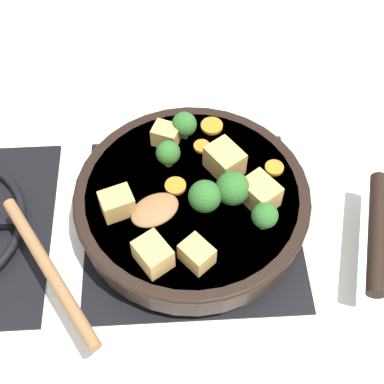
% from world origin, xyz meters
% --- Properties ---
extents(ground_plane, '(2.40, 2.40, 0.00)m').
position_xyz_m(ground_plane, '(0.00, 0.00, 0.00)').
color(ground_plane, white).
extents(front_burner_grate, '(0.31, 0.31, 0.03)m').
position_xyz_m(front_burner_grate, '(0.00, 0.00, 0.01)').
color(front_burner_grate, black).
rests_on(front_burner_grate, ground_plane).
extents(skillet_pan, '(0.33, 0.44, 0.05)m').
position_xyz_m(skillet_pan, '(-0.00, -0.00, 0.05)').
color(skillet_pan, black).
rests_on(skillet_pan, front_burner_grate).
extents(wooden_spoon, '(0.22, 0.24, 0.02)m').
position_xyz_m(wooden_spoon, '(-0.08, 0.13, 0.08)').
color(wooden_spoon, brown).
rests_on(wooden_spoon, skillet_pan).
extents(tofu_cube_center_large, '(0.04, 0.05, 0.03)m').
position_xyz_m(tofu_cube_center_large, '(0.09, 0.03, 0.09)').
color(tofu_cube_center_large, tan).
rests_on(tofu_cube_center_large, skillet_pan).
extents(tofu_cube_near_handle, '(0.06, 0.06, 0.04)m').
position_xyz_m(tofu_cube_near_handle, '(-0.02, -0.09, 0.09)').
color(tofu_cube_near_handle, tan).
rests_on(tofu_cube_near_handle, skillet_pan).
extents(tofu_cube_east_chunk, '(0.06, 0.06, 0.04)m').
position_xyz_m(tofu_cube_east_chunk, '(0.04, -0.05, 0.09)').
color(tofu_cube_east_chunk, tan).
rests_on(tofu_cube_east_chunk, skillet_pan).
extents(tofu_cube_west_chunk, '(0.05, 0.05, 0.03)m').
position_xyz_m(tofu_cube_west_chunk, '(-0.02, 0.10, 0.09)').
color(tofu_cube_west_chunk, tan).
rests_on(tofu_cube_west_chunk, skillet_pan).
extents(tofu_cube_back_piece, '(0.05, 0.05, 0.03)m').
position_xyz_m(tofu_cube_back_piece, '(-0.10, -0.00, 0.09)').
color(tofu_cube_back_piece, tan).
rests_on(tofu_cube_back_piece, skillet_pan).
extents(tofu_cube_front_piece, '(0.06, 0.05, 0.04)m').
position_xyz_m(tofu_cube_front_piece, '(-0.10, 0.05, 0.09)').
color(tofu_cube_front_piece, tan).
rests_on(tofu_cube_front_piece, skillet_pan).
extents(broccoli_floret_near_spoon, '(0.03, 0.03, 0.04)m').
position_xyz_m(broccoli_floret_near_spoon, '(0.05, 0.03, 0.10)').
color(broccoli_floret_near_spoon, '#709956').
rests_on(broccoli_floret_near_spoon, skillet_pan).
extents(broccoli_floret_center_top, '(0.05, 0.05, 0.05)m').
position_xyz_m(broccoli_floret_center_top, '(-0.02, -0.05, 0.10)').
color(broccoli_floret_center_top, '#709956').
rests_on(broccoli_floret_center_top, skillet_pan).
extents(broccoli_floret_east_rim, '(0.03, 0.03, 0.04)m').
position_xyz_m(broccoli_floret_east_rim, '(-0.06, -0.09, 0.10)').
color(broccoli_floret_east_rim, '#709956').
rests_on(broccoli_floret_east_rim, skillet_pan).
extents(broccoli_floret_west_rim, '(0.04, 0.04, 0.04)m').
position_xyz_m(broccoli_floret_west_rim, '(0.10, 0.01, 0.10)').
color(broccoli_floret_west_rim, '#709956').
rests_on(broccoli_floret_west_rim, skillet_pan).
extents(broccoli_floret_north_edge, '(0.04, 0.04, 0.05)m').
position_xyz_m(broccoli_floret_north_edge, '(-0.03, -0.02, 0.10)').
color(broccoli_floret_north_edge, '#709956').
rests_on(broccoli_floret_north_edge, skillet_pan).
extents(carrot_slice_orange_thin, '(0.02, 0.02, 0.01)m').
position_xyz_m(carrot_slice_orange_thin, '(0.08, -0.02, 0.08)').
color(carrot_slice_orange_thin, orange).
rests_on(carrot_slice_orange_thin, skillet_pan).
extents(carrot_slice_near_center, '(0.03, 0.03, 0.01)m').
position_xyz_m(carrot_slice_near_center, '(0.12, -0.04, 0.08)').
color(carrot_slice_near_center, orange).
rests_on(carrot_slice_near_center, skillet_pan).
extents(carrot_slice_edge_slice, '(0.03, 0.03, 0.01)m').
position_xyz_m(carrot_slice_edge_slice, '(0.01, 0.02, 0.08)').
color(carrot_slice_edge_slice, orange).
rests_on(carrot_slice_edge_slice, skillet_pan).
extents(carrot_slice_under_broccoli, '(0.03, 0.03, 0.01)m').
position_xyz_m(carrot_slice_under_broccoli, '(0.03, -0.12, 0.08)').
color(carrot_slice_under_broccoli, orange).
rests_on(carrot_slice_under_broccoli, skillet_pan).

